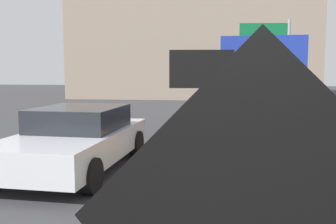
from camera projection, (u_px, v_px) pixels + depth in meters
The scene contains 7 objects.
arrow_board_trailer at pixel (201, 138), 9.49m from camera, with size 1.60×1.87×2.70m.
box_truck at pixel (257, 84), 13.45m from camera, with size 2.81×6.77×3.15m.
pickup_car at pixel (77, 138), 8.24m from camera, with size 2.33×4.65×1.38m.
highway_guide_sign at pixel (274, 49), 20.56m from camera, with size 2.78×0.39×5.00m.
far_building_block at pixel (192, 35), 31.69m from camera, with size 19.39×8.46×10.52m, color gray.
traffic_cone_mid_lane at pixel (192, 211), 4.89m from camera, with size 0.36×0.36×0.70m.
traffic_cone_far_lane at pixel (176, 169), 6.98m from camera, with size 0.36×0.36×0.72m.
Camera 1 is at (1.29, 1.92, 2.17)m, focal length 39.97 mm.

